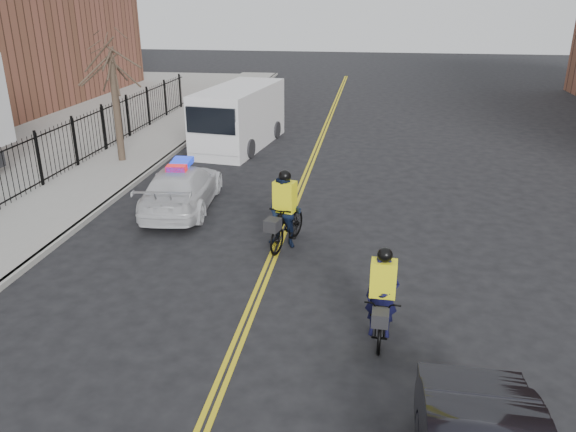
% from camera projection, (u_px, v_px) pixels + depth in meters
% --- Properties ---
extents(ground, '(120.00, 120.00, 0.00)m').
position_uv_depth(ground, '(255.00, 300.00, 12.62)').
color(ground, black).
rests_on(ground, ground).
extents(center_line_left, '(0.10, 60.00, 0.01)m').
position_uv_depth(center_line_left, '(299.00, 187.00, 19.99)').
color(center_line_left, gold).
rests_on(center_line_left, ground).
extents(center_line_right, '(0.10, 60.00, 0.01)m').
position_uv_depth(center_line_right, '(303.00, 188.00, 19.97)').
color(center_line_right, gold).
rests_on(center_line_right, ground).
extents(sidewalk, '(3.00, 60.00, 0.15)m').
position_uv_depth(sidewalk, '(103.00, 176.00, 21.00)').
color(sidewalk, gray).
rests_on(sidewalk, ground).
extents(curb, '(0.20, 60.00, 0.15)m').
position_uv_depth(curb, '(141.00, 178.00, 20.79)').
color(curb, gray).
rests_on(curb, ground).
extents(iron_fence, '(0.12, 28.00, 2.00)m').
position_uv_depth(iron_fence, '(62.00, 151.00, 20.87)').
color(iron_fence, black).
rests_on(iron_fence, ground).
extents(street_tree, '(3.20, 3.20, 4.80)m').
position_uv_depth(street_tree, '(113.00, 75.00, 21.58)').
color(street_tree, '#33261E').
rests_on(street_tree, sidewalk).
extents(police_cruiser, '(2.37, 4.95, 1.55)m').
position_uv_depth(police_cruiser, '(182.00, 187.00, 17.81)').
color(police_cruiser, silver).
rests_on(police_cruiser, ground).
extents(cargo_van, '(3.11, 6.56, 2.64)m').
position_uv_depth(cargo_van, '(238.00, 118.00, 24.93)').
color(cargo_van, silver).
rests_on(cargo_van, ground).
extents(cyclist_near, '(0.77, 1.99, 1.92)m').
position_uv_depth(cyclist_near, '(381.00, 306.00, 11.09)').
color(cyclist_near, black).
rests_on(cyclist_near, ground).
extents(cyclist_far, '(1.14, 2.21, 2.15)m').
position_uv_depth(cyclist_far, '(285.00, 217.00, 15.05)').
color(cyclist_far, black).
rests_on(cyclist_far, ground).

